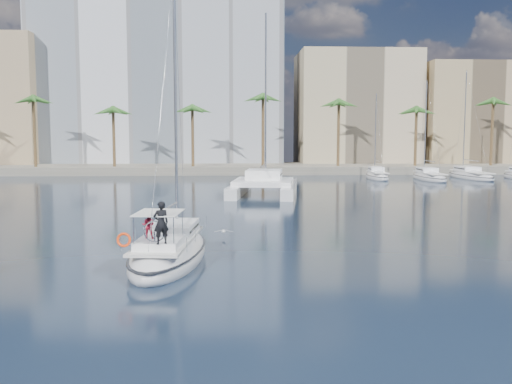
{
  "coord_description": "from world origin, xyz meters",
  "views": [
    {
      "loc": [
        -0.36,
        -29.39,
        6.23
      ],
      "look_at": [
        1.19,
        1.5,
        3.02
      ],
      "focal_mm": 40.0,
      "sensor_mm": 36.0,
      "label": 1
    }
  ],
  "objects": [
    {
      "name": "building_tan_right",
      "position": [
        42.0,
        68.0,
        9.0
      ],
      "size": [
        18.0,
        12.0,
        18.0
      ],
      "primitive_type": "cube",
      "color": "tan",
      "rests_on": "ground"
    },
    {
      "name": "main_sloop",
      "position": [
        -3.21,
        -1.98,
        0.5
      ],
      "size": [
        4.22,
        10.46,
        15.14
      ],
      "rotation": [
        0.0,
        0.0,
        -0.1
      ],
      "color": "silver",
      "rests_on": "ground"
    },
    {
      "name": "palm_centre",
      "position": [
        0.0,
        57.0,
        10.28
      ],
      "size": [
        3.6,
        3.6,
        12.3
      ],
      "color": "brown",
      "rests_on": "ground"
    },
    {
      "name": "moored_yacht_b",
      "position": [
        26.5,
        45.0,
        0.0
      ],
      "size": [
        3.32,
        10.83,
        13.72
      ],
      "primitive_type": null,
      "rotation": [
        0.0,
        0.0,
        -0.02
      ],
      "color": "silver",
      "rests_on": "ground"
    },
    {
      "name": "moored_yacht_a",
      "position": [
        20.0,
        47.0,
        0.0
      ],
      "size": [
        3.37,
        9.52,
        11.9
      ],
      "primitive_type": null,
      "rotation": [
        0.0,
        0.0,
        -0.07
      ],
      "color": "silver",
      "rests_on": "ground"
    },
    {
      "name": "moored_yacht_c",
      "position": [
        33.0,
        47.0,
        0.0
      ],
      "size": [
        3.98,
        12.33,
        15.54
      ],
      "primitive_type": null,
      "rotation": [
        0.0,
        0.0,
        0.03
      ],
      "color": "silver",
      "rests_on": "ground"
    },
    {
      "name": "catamaran",
      "position": [
        3.34,
        28.22,
        1.16
      ],
      "size": [
        8.14,
        13.5,
        18.45
      ],
      "rotation": [
        0.0,
        0.0,
        -0.15
      ],
      "color": "silver",
      "rests_on": "ground"
    },
    {
      "name": "palm_right",
      "position": [
        34.0,
        57.0,
        10.28
      ],
      "size": [
        3.6,
        3.6,
        12.3
      ],
      "color": "brown",
      "rests_on": "ground"
    },
    {
      "name": "building_modern",
      "position": [
        -12.0,
        73.0,
        14.0
      ],
      "size": [
        42.0,
        16.0,
        28.0
      ],
      "primitive_type": "cube",
      "color": "silver",
      "rests_on": "ground"
    },
    {
      "name": "quay",
      "position": [
        0.0,
        61.0,
        0.6
      ],
      "size": [
        120.0,
        14.0,
        1.2
      ],
      "primitive_type": "cube",
      "color": "gray",
      "rests_on": "ground"
    },
    {
      "name": "seagull",
      "position": [
        -0.61,
        4.31,
        0.37
      ],
      "size": [
        1.15,
        0.49,
        0.21
      ],
      "color": "silver",
      "rests_on": "ground"
    },
    {
      "name": "building_beige",
      "position": [
        22.0,
        70.0,
        10.0
      ],
      "size": [
        20.0,
        14.0,
        20.0
      ],
      "primitive_type": "cube",
      "color": "tan",
      "rests_on": "ground"
    },
    {
      "name": "ground",
      "position": [
        0.0,
        0.0,
        0.0
      ],
      "size": [
        160.0,
        160.0,
        0.0
      ],
      "primitive_type": "plane",
      "color": "black",
      "rests_on": "ground"
    }
  ]
}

